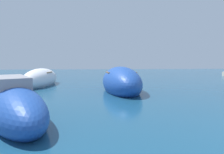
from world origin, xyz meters
TOP-DOWN VIEW (x-y plane):
  - moored_boat_0 at (-9.28, 3.37)m, footprint 4.41×5.87m
  - moored_boat_2 at (-4.72, 9.73)m, footprint 2.91×6.19m
  - moored_boat_4 at (-10.96, 13.21)m, footprint 2.59×5.83m

SIDE VIEW (x-z plane):
  - moored_boat_4 at x=-10.96m, z-range -0.40..1.40m
  - moored_boat_0 at x=-9.28m, z-range -0.44..1.45m
  - moored_boat_2 at x=-4.72m, z-range -0.48..1.66m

